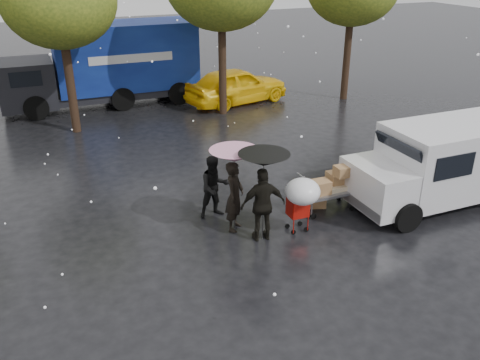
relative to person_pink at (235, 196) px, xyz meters
name	(u,v)px	position (x,y,z in m)	size (l,w,h in m)	color
ground	(274,238)	(0.70, -0.81, -0.90)	(90.00, 90.00, 0.00)	black
person_pink	(235,196)	(0.00, 0.00, 0.00)	(0.66, 0.43, 1.80)	black
person_middle	(215,187)	(-0.22, 0.83, -0.07)	(0.81, 0.63, 1.66)	black
person_black	(263,205)	(0.43, -0.71, 0.02)	(1.08, 0.45, 1.84)	black
umbrella_pink	(234,156)	(0.00, 0.00, 1.06)	(1.20, 1.20, 2.11)	#4C4C4C
umbrella_black	(264,160)	(0.43, -0.71, 1.16)	(1.19, 1.19, 2.21)	#4C4C4C
vendor_cart	(331,185)	(2.75, -0.02, -0.17)	(1.52, 0.80, 1.27)	slate
shopping_cart	(302,194)	(1.40, -0.82, 0.17)	(0.84, 0.84, 1.46)	#A91009
white_van	(442,163)	(5.69, -0.77, 0.26)	(4.91, 2.18, 2.20)	silver
blue_truck	(107,65)	(-0.94, 12.43, 0.86)	(8.30, 2.60, 3.50)	navy
box_ground_near	(315,198)	(2.48, 0.31, -0.65)	(0.54, 0.43, 0.49)	olive
box_ground_far	(318,187)	(2.97, 1.01, -0.74)	(0.42, 0.32, 0.32)	olive
yellow_taxi	(237,85)	(4.34, 10.42, -0.09)	(1.90, 4.72, 1.61)	yellow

